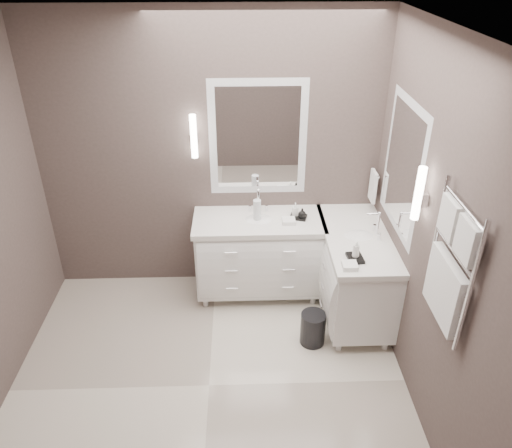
{
  "coord_description": "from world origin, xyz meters",
  "views": [
    {
      "loc": [
        0.28,
        -2.86,
        3.15
      ],
      "look_at": [
        0.41,
        0.7,
        1.1
      ],
      "focal_mm": 35.0,
      "sensor_mm": 36.0,
      "label": 1
    }
  ],
  "objects_px": {
    "vanity_right": "(354,269)",
    "waste_bin": "(313,328)",
    "vanity_back": "(259,252)",
    "towel_ladder": "(449,269)"
  },
  "relations": [
    {
      "from": "vanity_back",
      "to": "vanity_right",
      "type": "distance_m",
      "value": 0.93
    },
    {
      "from": "vanity_right",
      "to": "waste_bin",
      "type": "distance_m",
      "value": 0.69
    },
    {
      "from": "vanity_back",
      "to": "waste_bin",
      "type": "xyz_separation_m",
      "value": [
        0.45,
        -0.75,
        -0.33
      ]
    },
    {
      "from": "vanity_right",
      "to": "towel_ladder",
      "type": "bearing_deg",
      "value": -80.16
    },
    {
      "from": "vanity_back",
      "to": "waste_bin",
      "type": "bearing_deg",
      "value": -59.04
    },
    {
      "from": "vanity_right",
      "to": "waste_bin",
      "type": "xyz_separation_m",
      "value": [
        -0.43,
        -0.43,
        -0.33
      ]
    },
    {
      "from": "towel_ladder",
      "to": "waste_bin",
      "type": "distance_m",
      "value": 1.65
    },
    {
      "from": "vanity_back",
      "to": "towel_ladder",
      "type": "height_order",
      "value": "towel_ladder"
    },
    {
      "from": "towel_ladder",
      "to": "vanity_right",
      "type": "bearing_deg",
      "value": 99.84
    },
    {
      "from": "vanity_back",
      "to": "towel_ladder",
      "type": "xyz_separation_m",
      "value": [
        1.1,
        -1.63,
        0.91
      ]
    }
  ]
}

